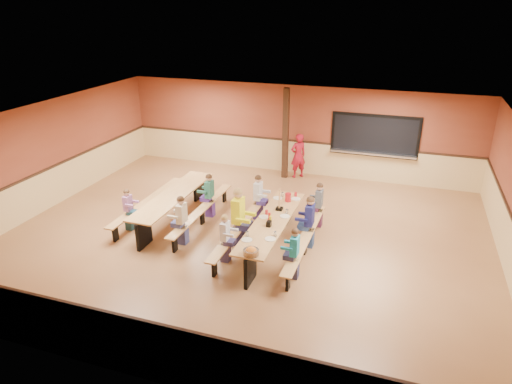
% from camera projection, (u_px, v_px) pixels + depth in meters
% --- Properties ---
extents(ground, '(12.00, 12.00, 0.00)m').
position_uv_depth(ground, '(246.00, 236.00, 11.61)').
color(ground, brown).
rests_on(ground, ground).
extents(room_envelope, '(12.04, 10.04, 3.02)m').
position_uv_depth(room_envelope, '(246.00, 211.00, 11.35)').
color(room_envelope, brown).
rests_on(room_envelope, ground).
extents(kitchen_pass_through, '(2.78, 0.28, 1.38)m').
position_uv_depth(kitchen_pass_through, '(375.00, 138.00, 14.60)').
color(kitchen_pass_through, black).
rests_on(kitchen_pass_through, ground).
extents(structural_post, '(0.18, 0.18, 3.00)m').
position_uv_depth(structural_post, '(286.00, 134.00, 14.94)').
color(structural_post, black).
rests_on(structural_post, ground).
extents(cafeteria_table_main, '(1.91, 3.70, 0.74)m').
position_uv_depth(cafeteria_table_main, '(272.00, 228.00, 10.86)').
color(cafeteria_table_main, '#BA8649').
rests_on(cafeteria_table_main, ground).
extents(cafeteria_table_second, '(1.91, 3.70, 0.74)m').
position_uv_depth(cafeteria_table_second, '(174.00, 202.00, 12.30)').
color(cafeteria_table_second, '#BA8649').
rests_on(cafeteria_table_second, ground).
extents(seated_child_white_left, '(0.34, 0.28, 1.15)m').
position_uv_depth(seated_child_white_left, '(225.00, 239.00, 10.29)').
color(seated_child_white_left, silver).
rests_on(seated_child_white_left, ground).
extents(seated_adult_yellow, '(0.49, 0.40, 1.46)m').
position_uv_depth(seated_adult_yellow, '(238.00, 217.00, 10.96)').
color(seated_adult_yellow, '#FAFB18').
rests_on(seated_adult_yellow, ground).
extents(seated_child_grey_left, '(0.39, 0.32, 1.24)m').
position_uv_depth(seated_child_grey_left, '(258.00, 197.00, 12.33)').
color(seated_child_grey_left, silver).
rests_on(seated_child_grey_left, ground).
extents(seated_child_teal_right, '(0.35, 0.28, 1.16)m').
position_uv_depth(seated_child_teal_right, '(294.00, 254.00, 9.66)').
color(seated_child_teal_right, teal).
rests_on(seated_child_teal_right, ground).
extents(seated_child_navy_right, '(0.41, 0.33, 1.29)m').
position_uv_depth(seated_child_navy_right, '(309.00, 222.00, 10.90)').
color(seated_child_navy_right, '#16184D').
rests_on(seated_child_navy_right, ground).
extents(seated_child_char_right, '(0.37, 0.30, 1.20)m').
position_uv_depth(seated_child_char_right, '(319.00, 205.00, 11.92)').
color(seated_child_char_right, '#484C52').
rests_on(seated_child_char_right, ground).
extents(seated_child_purple_sec, '(0.32, 0.26, 1.11)m').
position_uv_depth(seated_child_purple_sec, '(129.00, 210.00, 11.75)').
color(seated_child_purple_sec, '#986095').
rests_on(seated_child_purple_sec, ground).
extents(seated_child_green_sec, '(0.37, 0.30, 1.21)m').
position_uv_depth(seated_child_green_sec, '(210.00, 196.00, 12.48)').
color(seated_child_green_sec, '#26624E').
rests_on(seated_child_green_sec, ground).
extents(seated_child_tan_sec, '(0.38, 0.31, 1.24)m').
position_uv_depth(seated_child_tan_sec, '(182.00, 220.00, 11.04)').
color(seated_child_tan_sec, beige).
rests_on(seated_child_tan_sec, ground).
extents(standing_woman, '(0.65, 0.64, 1.51)m').
position_uv_depth(standing_woman, '(298.00, 156.00, 15.23)').
color(standing_woman, '#A41224').
rests_on(standing_woman, ground).
extents(punch_pitcher, '(0.16, 0.16, 0.22)m').
position_uv_depth(punch_pitcher, '(288.00, 197.00, 11.76)').
color(punch_pitcher, '#B3171E').
rests_on(punch_pitcher, cafeteria_table_main).
extents(chip_bowl, '(0.32, 0.32, 0.15)m').
position_uv_depth(chip_bowl, '(251.00, 251.00, 9.29)').
color(chip_bowl, orange).
rests_on(chip_bowl, cafeteria_table_main).
extents(napkin_dispenser, '(0.10, 0.14, 0.13)m').
position_uv_depth(napkin_dispenser, '(269.00, 224.00, 10.47)').
color(napkin_dispenser, black).
rests_on(napkin_dispenser, cafeteria_table_main).
extents(condiment_mustard, '(0.06, 0.06, 0.17)m').
position_uv_depth(condiment_mustard, '(270.00, 219.00, 10.63)').
color(condiment_mustard, yellow).
rests_on(condiment_mustard, cafeteria_table_main).
extents(condiment_ketchup, '(0.06, 0.06, 0.17)m').
position_uv_depth(condiment_ketchup, '(269.00, 216.00, 10.80)').
color(condiment_ketchup, '#B2140F').
rests_on(condiment_ketchup, cafeteria_table_main).
extents(table_paddle, '(0.16, 0.16, 0.56)m').
position_uv_depth(table_paddle, '(279.00, 205.00, 11.27)').
color(table_paddle, black).
rests_on(table_paddle, cafeteria_table_main).
extents(place_settings, '(0.65, 3.30, 0.11)m').
position_uv_depth(place_settings, '(272.00, 218.00, 10.76)').
color(place_settings, beige).
rests_on(place_settings, cafeteria_table_main).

